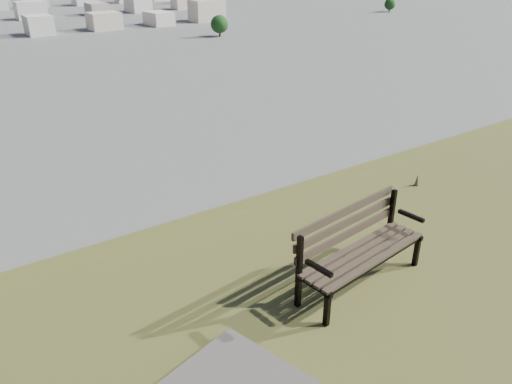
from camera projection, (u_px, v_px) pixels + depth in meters
park_bench at (357, 244)px, 5.21m from camera, size 1.64×0.71×0.83m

